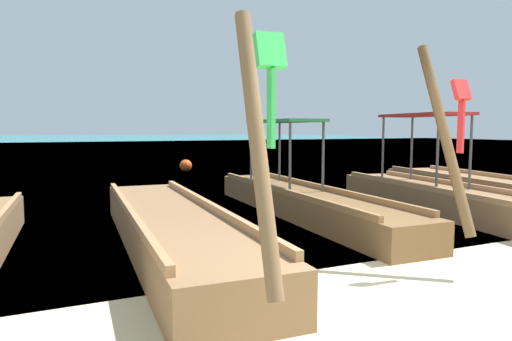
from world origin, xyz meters
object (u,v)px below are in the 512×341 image
(longtail_boat_orange_ribbon, at_px, (447,197))
(mooring_buoy_near, at_px, (186,166))
(longtail_boat_green_ribbon, at_px, (171,229))
(longtail_boat_violet_ribbon, at_px, (472,186))
(longtail_boat_red_ribbon, at_px, (303,200))

(longtail_boat_orange_ribbon, distance_m, mooring_buoy_near, 10.96)
(longtail_boat_green_ribbon, xyz_separation_m, longtail_boat_violet_ribbon, (8.03, 1.76, -0.03))
(mooring_buoy_near, bearing_deg, longtail_boat_red_ribbon, -92.20)
(mooring_buoy_near, bearing_deg, longtail_boat_orange_ribbon, -77.48)
(longtail_boat_red_ribbon, bearing_deg, longtail_boat_green_ribbon, -155.11)
(longtail_boat_orange_ribbon, xyz_separation_m, mooring_buoy_near, (-2.38, 10.70, -0.08))
(longtail_boat_red_ribbon, bearing_deg, longtail_boat_violet_ribbon, 4.56)
(longtail_boat_orange_ribbon, height_order, longtail_boat_violet_ribbon, longtail_boat_violet_ribbon)
(mooring_buoy_near, bearing_deg, longtail_boat_violet_ribbon, -63.00)
(longtail_boat_orange_ribbon, distance_m, longtail_boat_violet_ribbon, 2.75)
(longtail_boat_violet_ribbon, height_order, mooring_buoy_near, longtail_boat_violet_ribbon)
(longtail_boat_green_ribbon, xyz_separation_m, mooring_buoy_near, (3.29, 11.06, -0.04))
(longtail_boat_orange_ribbon, relative_size, mooring_buoy_near, 14.23)
(longtail_boat_red_ribbon, relative_size, longtail_boat_orange_ribbon, 1.08)
(longtail_boat_red_ribbon, xyz_separation_m, mooring_buoy_near, (0.37, 9.71, -0.08))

